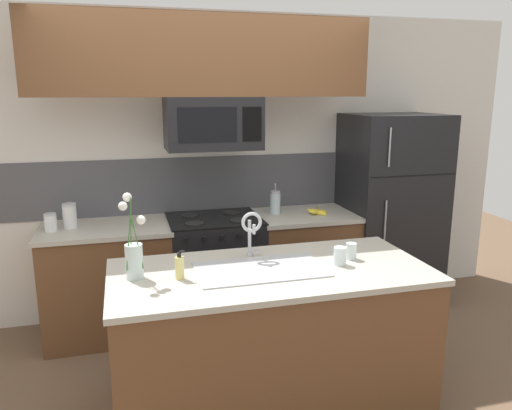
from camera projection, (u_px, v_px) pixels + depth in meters
The scene contains 20 objects.
ground_plane at pixel (240, 377), 3.48m from camera, with size 10.00×10.00×0.00m, color brown.
rear_partition at pixel (239, 165), 4.47m from camera, with size 5.20×0.10×2.60m, color silver.
splash_band at pixel (207, 184), 4.37m from camera, with size 3.55×0.01×0.48m, color #4C4C51.
back_counter_left at pixel (109, 281), 4.00m from camera, with size 1.01×0.65×0.91m.
back_counter_right at pixel (304, 263), 4.42m from camera, with size 0.86×0.65×0.91m.
stove_range at pixel (215, 270), 4.22m from camera, with size 0.76×0.64×0.93m.
microwave at pixel (213, 123), 3.93m from camera, with size 0.74×0.40×0.41m.
upper_cabinet_band at pixel (203, 56), 3.77m from camera, with size 2.57×0.34×0.60m, color brown.
refrigerator at pixel (389, 211), 4.56m from camera, with size 0.82×0.74×1.75m.
storage_jar_tall at pixel (51, 222), 3.76m from camera, with size 0.09×0.09×0.14m.
storage_jar_medium at pixel (70, 216), 3.84m from camera, with size 0.10×0.10×0.19m.
banana_bunch at pixel (318, 212), 4.29m from camera, with size 0.19×0.16×0.08m.
french_press at pixel (275, 202), 4.29m from camera, with size 0.09×0.09×0.27m.
island_counter at pixel (270, 338), 3.08m from camera, with size 1.90×0.89×0.91m.
kitchen_sink at pixel (260, 281), 2.97m from camera, with size 0.76×0.44×0.16m.
sink_faucet at pixel (251, 228), 3.12m from camera, with size 0.14×0.14×0.31m.
dish_soap_bottle at pixel (180, 267), 2.80m from camera, with size 0.06×0.05×0.16m.
drinking_glass at pixel (340, 256), 3.03m from camera, with size 0.08×0.08×0.11m.
spare_glass at pixel (351, 251), 3.14m from camera, with size 0.07×0.07×0.10m.
flower_vase at pixel (134, 257), 2.80m from camera, with size 0.14×0.11×0.49m.
Camera 1 is at (-0.70, -3.04, 1.95)m, focal length 35.00 mm.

